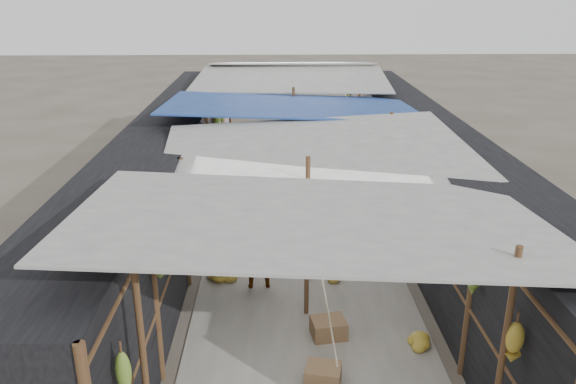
{
  "coord_description": "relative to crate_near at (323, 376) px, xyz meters",
  "views": [
    {
      "loc": [
        -0.49,
        -4.69,
        4.86
      ],
      "look_at": [
        -0.23,
        5.24,
        1.25
      ],
      "focal_mm": 35.0,
      "sensor_mm": 36.0,
      "label": 1
    }
  ],
  "objects": [
    {
      "name": "aisle_slab",
      "position": [
        -0.12,
        5.18,
        -0.13
      ],
      "size": [
        3.6,
        16.0,
        0.02
      ],
      "primitive_type": "cube",
      "color": "#9E998E",
      "rests_on": "ground"
    },
    {
      "name": "stall_left",
      "position": [
        -2.82,
        5.18,
        1.01
      ],
      "size": [
        1.4,
        15.0,
        2.3
      ],
      "primitive_type": "cube",
      "color": "black",
      "rests_on": "ground"
    },
    {
      "name": "stall_right",
      "position": [
        2.58,
        5.18,
        1.01
      ],
      "size": [
        1.4,
        15.0,
        2.3
      ],
      "primitive_type": "cube",
      "color": "black",
      "rests_on": "ground"
    },
    {
      "name": "crate_near",
      "position": [
        0.0,
        0.0,
        0.0
      ],
      "size": [
        0.52,
        0.45,
        0.27
      ],
      "primitive_type": "cube",
      "rotation": [
        0.0,
        0.0,
        -0.21
      ],
      "color": "#926E4A",
      "rests_on": "ground"
    },
    {
      "name": "crate_mid",
      "position": [
        0.17,
        1.05,
        0.01
      ],
      "size": [
        0.55,
        0.47,
        0.3
      ],
      "primitive_type": "cube",
      "rotation": [
        0.0,
        0.0,
        0.17
      ],
      "color": "#926E4A",
      "rests_on": "ground"
    },
    {
      "name": "crate_back",
      "position": [
        -0.03,
        9.43,
        0.01
      ],
      "size": [
        0.48,
        0.4,
        0.29
      ],
      "primitive_type": "cube",
      "rotation": [
        0.0,
        0.0,
        0.04
      ],
      "color": "#926E4A",
      "rests_on": "ground"
    },
    {
      "name": "black_basin",
      "position": [
        0.83,
        7.57,
        -0.04
      ],
      "size": [
        0.64,
        0.64,
        0.19
      ],
      "primitive_type": "cylinder",
      "color": "black",
      "rests_on": "ground"
    },
    {
      "name": "vendor_elderly",
      "position": [
        -0.9,
        2.55,
        0.67
      ],
      "size": [
        0.63,
        0.46,
        1.61
      ],
      "primitive_type": "imported",
      "rotation": [
        0.0,
        0.0,
        3.27
      ],
      "color": "white",
      "rests_on": "ground"
    },
    {
      "name": "shopper_blue",
      "position": [
        -0.27,
        6.37,
        0.73
      ],
      "size": [
        0.95,
        0.8,
        1.74
      ],
      "primitive_type": "imported",
      "rotation": [
        0.0,
        0.0,
        0.18
      ],
      "color": "navy",
      "rests_on": "ground"
    },
    {
      "name": "vendor_seated",
      "position": [
        0.61,
        7.69,
        0.38
      ],
      "size": [
        0.4,
        0.68,
        1.03
      ],
      "primitive_type": "imported",
      "rotation": [
        0.0,
        0.0,
        -1.55
      ],
      "color": "#534F48",
      "rests_on": "ground"
    },
    {
      "name": "market_canopy",
      "position": [
        -0.1,
        5.5,
        2.27
      ],
      "size": [
        5.62,
        15.2,
        2.77
      ],
      "color": "brown",
      "rests_on": "ground"
    },
    {
      "name": "hanging_bananas",
      "position": [
        -0.08,
        5.03,
        1.54
      ],
      "size": [
        3.95,
        14.16,
        0.81
      ],
      "color": "olive",
      "rests_on": "ground"
    },
    {
      "name": "floor_bananas",
      "position": [
        -0.22,
        5.18,
        0.01
      ],
      "size": [
        3.94,
        10.97,
        0.34
      ],
      "color": "#AD8E2C",
      "rests_on": "ground"
    }
  ]
}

